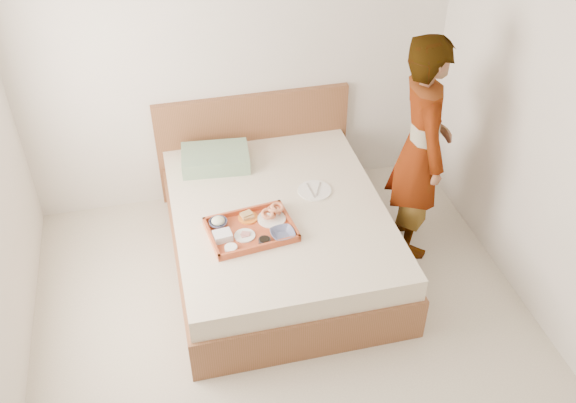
% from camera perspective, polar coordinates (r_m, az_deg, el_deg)
% --- Properties ---
extents(ground, '(3.50, 4.00, 0.01)m').
position_cam_1_polar(ground, '(4.38, 0.84, -14.20)').
color(ground, beige).
rests_on(ground, ground).
extents(wall_back, '(3.50, 0.01, 2.60)m').
position_cam_1_polar(wall_back, '(5.12, -4.63, 13.00)').
color(wall_back, silver).
rests_on(wall_back, ground).
extents(bed, '(1.65, 2.00, 0.53)m').
position_cam_1_polar(bed, '(4.87, -0.85, -2.94)').
color(bed, brown).
rests_on(bed, ground).
extents(headboard, '(1.65, 0.06, 0.95)m').
position_cam_1_polar(headboard, '(5.50, -3.11, 5.20)').
color(headboard, brown).
rests_on(headboard, ground).
extents(pillow, '(0.56, 0.41, 0.13)m').
position_cam_1_polar(pillow, '(5.13, -6.55, 3.87)').
color(pillow, gray).
rests_on(pillow, bed).
extents(tray, '(0.64, 0.50, 0.05)m').
position_cam_1_polar(tray, '(4.47, -3.35, -2.51)').
color(tray, '#B25129').
rests_on(tray, bed).
extents(prawn_plate, '(0.23, 0.23, 0.01)m').
position_cam_1_polar(prawn_plate, '(4.56, -1.47, -1.55)').
color(prawn_plate, white).
rests_on(prawn_plate, tray).
extents(navy_bowl_big, '(0.19, 0.19, 0.04)m').
position_cam_1_polar(navy_bowl_big, '(4.41, -0.49, -2.93)').
color(navy_bowl_big, '#172049').
rests_on(navy_bowl_big, tray).
extents(sauce_dish, '(0.10, 0.10, 0.03)m').
position_cam_1_polar(sauce_dish, '(4.36, -2.12, -3.57)').
color(sauce_dish, black).
rests_on(sauce_dish, tray).
extents(meat_plate, '(0.16, 0.16, 0.01)m').
position_cam_1_polar(meat_plate, '(4.43, -3.91, -3.08)').
color(meat_plate, white).
rests_on(meat_plate, tray).
extents(bread_plate, '(0.16, 0.16, 0.01)m').
position_cam_1_polar(bread_plate, '(4.58, -3.61, -1.47)').
color(bread_plate, orange).
rests_on(bread_plate, tray).
extents(salad_bowl, '(0.15, 0.15, 0.04)m').
position_cam_1_polar(salad_bowl, '(4.53, -6.29, -1.94)').
color(salad_bowl, '#172049').
rests_on(salad_bowl, tray).
extents(plastic_tub, '(0.14, 0.12, 0.05)m').
position_cam_1_polar(plastic_tub, '(4.41, -5.90, -3.10)').
color(plastic_tub, silver).
rests_on(plastic_tub, tray).
extents(cheese_round, '(0.10, 0.10, 0.03)m').
position_cam_1_polar(cheese_round, '(4.33, -5.15, -4.21)').
color(cheese_round, white).
rests_on(cheese_round, tray).
extents(dinner_plate, '(0.31, 0.31, 0.01)m').
position_cam_1_polar(dinner_plate, '(4.85, 2.41, 0.99)').
color(dinner_plate, white).
rests_on(dinner_plate, bed).
extents(person, '(0.52, 0.71, 1.79)m').
position_cam_1_polar(person, '(4.77, 11.85, 4.62)').
color(person, white).
rests_on(person, ground).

